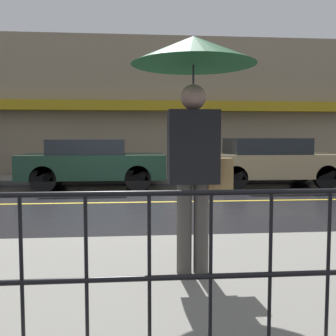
{
  "coord_description": "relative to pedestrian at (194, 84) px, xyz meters",
  "views": [
    {
      "loc": [
        0.29,
        -8.81,
        1.45
      ],
      "look_at": [
        0.81,
        -2.99,
        1.0
      ],
      "focal_mm": 42.0,
      "sensor_mm": 36.0,
      "label": 1
    }
  ],
  "objects": [
    {
      "name": "car_tan",
      "position": [
        3.5,
        7.76,
        -1.2
      ],
      "size": [
        4.23,
        1.95,
        1.44
      ],
      "color": "tan",
      "rests_on": "ground_plane"
    },
    {
      "name": "pedestrian",
      "position": [
        0.0,
        0.0,
        0.0
      ],
      "size": [
        1.18,
        1.18,
        2.26
      ],
      "color": "#4C4742",
      "rests_on": "sidewalk_near"
    },
    {
      "name": "car_dark_green",
      "position": [
        -1.75,
        7.76,
        -1.21
      ],
      "size": [
        4.05,
        1.86,
        1.41
      ],
      "color": "#193828",
      "rests_on": "ground_plane"
    },
    {
      "name": "railing_foreground",
      "position": [
        -0.87,
        -1.32,
        -1.19
      ],
      "size": [
        12.0,
        0.04,
        0.99
      ],
      "color": "black",
      "rests_on": "sidewalk_near"
    },
    {
      "name": "building_storefront",
      "position": [
        -0.87,
        10.86,
        0.63
      ],
      "size": [
        28.0,
        0.85,
        5.17
      ],
      "color": "gray",
      "rests_on": "ground_plane"
    },
    {
      "name": "sidewalk_far",
      "position": [
        -0.87,
        9.72,
        -1.89
      ],
      "size": [
        28.0,
        2.04,
        0.14
      ],
      "color": "gray",
      "rests_on": "ground_plane"
    },
    {
      "name": "sidewalk_near",
      "position": [
        -0.87,
        -0.04,
        -1.89
      ],
      "size": [
        28.0,
        3.06,
        0.14
      ],
      "color": "gray",
      "rests_on": "ground_plane"
    },
    {
      "name": "ground_plane",
      "position": [
        -0.87,
        5.1,
        -1.95
      ],
      "size": [
        80.0,
        80.0,
        0.0
      ],
      "primitive_type": "plane",
      "color": "black"
    },
    {
      "name": "lane_marking",
      "position": [
        -0.87,
        5.1,
        -1.95
      ],
      "size": [
        25.2,
        0.12,
        0.01
      ],
      "color": "gold",
      "rests_on": "ground_plane"
    }
  ]
}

